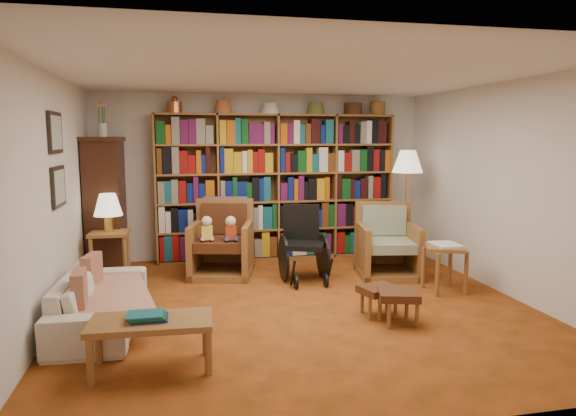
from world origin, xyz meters
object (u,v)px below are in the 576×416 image
object	(u,v)px
footstool_a	(379,292)
wheelchair	(304,246)
sofa	(101,300)
armchair_leather	(221,243)
floor_lamp	(407,166)
armchair_sage	(385,247)
footstool_b	(399,297)
side_table_lamp	(110,244)
side_table_papers	(445,254)
coffee_table	(151,326)

from	to	relation	value
footstool_a	wheelchair	bearing A→B (deg)	106.38
sofa	armchair_leather	size ratio (longest dim) A/B	1.75
armchair_leather	floor_lamp	size ratio (longest dim) A/B	0.61
wheelchair	floor_lamp	distance (m)	2.04
wheelchair	armchair_sage	bearing A→B (deg)	2.78
wheelchair	footstool_b	xyz separation A→B (m)	(0.54, -1.76, -0.17)
side_table_lamp	armchair_leather	xyz separation A→B (m)	(1.42, 0.18, -0.09)
sofa	armchair_leather	bearing A→B (deg)	-34.96
side_table_papers	armchair_sage	bearing A→B (deg)	112.93
sofa	side_table_papers	distance (m)	3.91
sofa	footstool_a	size ratio (longest dim) A/B	3.99
armchair_leather	footstool_b	bearing A→B (deg)	-55.75
side_table_papers	wheelchair	bearing A→B (deg)	150.94
armchair_sage	coffee_table	bearing A→B (deg)	-141.57
side_table_lamp	coffee_table	size ratio (longest dim) A/B	0.67
footstool_b	coffee_table	xyz separation A→B (m)	(-2.36, -0.53, 0.09)
armchair_sage	side_table_lamp	bearing A→B (deg)	174.94
side_table_lamp	footstool_a	xyz separation A→B (m)	(2.89, -1.88, -0.25)
side_table_papers	coffee_table	distance (m)	3.65
armchair_sage	floor_lamp	size ratio (longest dim) A/B	0.58
side_table_lamp	footstool_a	size ratio (longest dim) A/B	1.48
armchair_leather	floor_lamp	distance (m)	2.90
side_table_papers	footstool_b	world-z (taller)	side_table_papers
sofa	armchair_sage	world-z (taller)	armchair_sage
coffee_table	footstool_b	bearing A→B (deg)	12.77
sofa	armchair_sage	bearing A→B (deg)	-68.20
footstool_a	side_table_papers	bearing A→B (deg)	30.49
side_table_lamp	wheelchair	distance (m)	2.48
armchair_leather	footstool_a	size ratio (longest dim) A/B	2.28
wheelchair	coffee_table	world-z (taller)	wheelchair
side_table_lamp	footstool_b	distance (m)	3.69
side_table_papers	footstool_a	size ratio (longest dim) A/B	1.31
sofa	side_table_lamp	xyz separation A→B (m)	(-0.10, 1.56, 0.25)
side_table_lamp	armchair_sage	world-z (taller)	armchair_sage
wheelchair	floor_lamp	xyz separation A→B (m)	(1.68, 0.57, 0.99)
floor_lamp	side_table_papers	world-z (taller)	floor_lamp
side_table_papers	footstool_a	world-z (taller)	side_table_papers
side_table_lamp	floor_lamp	bearing A→B (deg)	2.65
floor_lamp	coffee_table	bearing A→B (deg)	-140.68
sofa	floor_lamp	world-z (taller)	floor_lamp
armchair_leather	side_table_papers	distance (m)	2.93
sofa	side_table_lamp	size ratio (longest dim) A/B	2.69
armchair_leather	footstool_a	distance (m)	2.53
sofa	wheelchair	world-z (taller)	wheelchair
footstool_a	footstool_b	distance (m)	0.28
sofa	side_table_papers	size ratio (longest dim) A/B	3.04
armchair_leather	footstool_a	bearing A→B (deg)	-54.35
armchair_sage	wheelchair	bearing A→B (deg)	-177.22
footstool_b	wheelchair	bearing A→B (deg)	107.17
sofa	wheelchair	bearing A→B (deg)	-60.95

